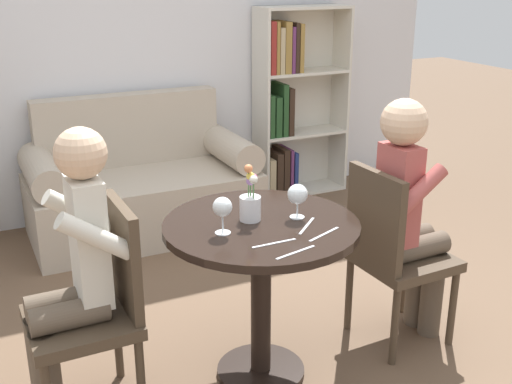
{
  "coord_description": "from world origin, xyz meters",
  "views": [
    {
      "loc": [
        -1.1,
        -2.24,
        1.77
      ],
      "look_at": [
        0.0,
        0.05,
        0.87
      ],
      "focal_mm": 45.0,
      "sensor_mm": 36.0,
      "label": 1
    }
  ],
  "objects_px": {
    "person_right": "(409,213)",
    "wine_glass_right": "(298,195)",
    "chair_left": "(98,303)",
    "person_left": "(72,273)",
    "wine_glass_left": "(222,208)",
    "couch": "(141,188)",
    "chair_right": "(392,249)",
    "bookshelf_right": "(289,104)",
    "flower_vase": "(250,202)"
  },
  "relations": [
    {
      "from": "person_right",
      "to": "wine_glass_right",
      "type": "height_order",
      "value": "person_right"
    },
    {
      "from": "chair_left",
      "to": "person_left",
      "type": "distance_m",
      "value": 0.18
    },
    {
      "from": "chair_left",
      "to": "wine_glass_left",
      "type": "relative_size",
      "value": 5.84
    },
    {
      "from": "couch",
      "to": "chair_right",
      "type": "height_order",
      "value": "couch"
    },
    {
      "from": "bookshelf_right",
      "to": "chair_left",
      "type": "relative_size",
      "value": 1.64
    },
    {
      "from": "person_left",
      "to": "person_right",
      "type": "relative_size",
      "value": 1.0
    },
    {
      "from": "chair_right",
      "to": "person_right",
      "type": "relative_size",
      "value": 0.74
    },
    {
      "from": "bookshelf_right",
      "to": "person_left",
      "type": "relative_size",
      "value": 1.21
    },
    {
      "from": "bookshelf_right",
      "to": "wine_glass_left",
      "type": "relative_size",
      "value": 9.59
    },
    {
      "from": "wine_glass_right",
      "to": "couch",
      "type": "bearing_deg",
      "value": 94.92
    },
    {
      "from": "chair_left",
      "to": "bookshelf_right",
      "type": "bearing_deg",
      "value": 135.35
    },
    {
      "from": "wine_glass_left",
      "to": "flower_vase",
      "type": "xyz_separation_m",
      "value": [
        0.16,
        0.08,
        -0.03
      ]
    },
    {
      "from": "couch",
      "to": "flower_vase",
      "type": "xyz_separation_m",
      "value": [
        -0.03,
        -1.84,
        0.52
      ]
    },
    {
      "from": "bookshelf_right",
      "to": "wine_glass_right",
      "type": "height_order",
      "value": "bookshelf_right"
    },
    {
      "from": "bookshelf_right",
      "to": "person_left",
      "type": "distance_m",
      "value": 2.94
    },
    {
      "from": "bookshelf_right",
      "to": "flower_vase",
      "type": "bearing_deg",
      "value": -122.22
    },
    {
      "from": "person_right",
      "to": "flower_vase",
      "type": "bearing_deg",
      "value": 83.74
    },
    {
      "from": "bookshelf_right",
      "to": "person_right",
      "type": "distance_m",
      "value": 2.23
    },
    {
      "from": "person_right",
      "to": "wine_glass_left",
      "type": "xyz_separation_m",
      "value": [
        -0.97,
        -0.03,
        0.2
      ]
    },
    {
      "from": "wine_glass_left",
      "to": "wine_glass_right",
      "type": "height_order",
      "value": "wine_glass_left"
    },
    {
      "from": "wine_glass_left",
      "to": "wine_glass_right",
      "type": "distance_m",
      "value": 0.35
    },
    {
      "from": "chair_right",
      "to": "flower_vase",
      "type": "bearing_deg",
      "value": 82.78
    },
    {
      "from": "wine_glass_left",
      "to": "wine_glass_right",
      "type": "bearing_deg",
      "value": 3.29
    },
    {
      "from": "chair_right",
      "to": "flower_vase",
      "type": "distance_m",
      "value": 0.79
    },
    {
      "from": "couch",
      "to": "wine_glass_left",
      "type": "height_order",
      "value": "couch"
    },
    {
      "from": "bookshelf_right",
      "to": "chair_left",
      "type": "xyz_separation_m",
      "value": [
        -1.99,
        -2.08,
        -0.24
      ]
    },
    {
      "from": "couch",
      "to": "chair_right",
      "type": "distance_m",
      "value": 2.03
    },
    {
      "from": "chair_left",
      "to": "wine_glass_left",
      "type": "xyz_separation_m",
      "value": [
        0.5,
        -0.12,
        0.36
      ]
    },
    {
      "from": "bookshelf_right",
      "to": "person_right",
      "type": "bearing_deg",
      "value": -103.64
    },
    {
      "from": "chair_left",
      "to": "flower_vase",
      "type": "xyz_separation_m",
      "value": [
        0.66,
        -0.03,
        0.34
      ]
    },
    {
      "from": "bookshelf_right",
      "to": "flower_vase",
      "type": "relative_size",
      "value": 6.02
    },
    {
      "from": "chair_right",
      "to": "person_left",
      "type": "bearing_deg",
      "value": 84.01
    },
    {
      "from": "couch",
      "to": "chair_left",
      "type": "bearing_deg",
      "value": -110.84
    },
    {
      "from": "chair_right",
      "to": "person_right",
      "type": "height_order",
      "value": "person_right"
    },
    {
      "from": "couch",
      "to": "wine_glass_left",
      "type": "distance_m",
      "value": 2.01
    },
    {
      "from": "chair_left",
      "to": "person_right",
      "type": "distance_m",
      "value": 1.48
    },
    {
      "from": "bookshelf_right",
      "to": "chair_right",
      "type": "xyz_separation_m",
      "value": [
        -0.61,
        -2.17,
        -0.24
      ]
    },
    {
      "from": "couch",
      "to": "flower_vase",
      "type": "height_order",
      "value": "flower_vase"
    },
    {
      "from": "chair_right",
      "to": "wine_glass_left",
      "type": "height_order",
      "value": "wine_glass_left"
    },
    {
      "from": "chair_left",
      "to": "chair_right",
      "type": "distance_m",
      "value": 1.38
    },
    {
      "from": "chair_right",
      "to": "bookshelf_right",
      "type": "bearing_deg",
      "value": -18.13
    },
    {
      "from": "chair_left",
      "to": "wine_glass_right",
      "type": "bearing_deg",
      "value": 82.72
    },
    {
      "from": "couch",
      "to": "wine_glass_right",
      "type": "bearing_deg",
      "value": -85.08
    },
    {
      "from": "person_right",
      "to": "chair_left",
      "type": "bearing_deg",
      "value": 84.15
    },
    {
      "from": "chair_right",
      "to": "wine_glass_left",
      "type": "distance_m",
      "value": 0.95
    },
    {
      "from": "bookshelf_right",
      "to": "wine_glass_right",
      "type": "distance_m",
      "value": 2.45
    },
    {
      "from": "couch",
      "to": "person_left",
      "type": "height_order",
      "value": "person_left"
    },
    {
      "from": "person_left",
      "to": "wine_glass_right",
      "type": "xyz_separation_m",
      "value": [
        0.94,
        -0.09,
        0.2
      ]
    },
    {
      "from": "flower_vase",
      "to": "bookshelf_right",
      "type": "bearing_deg",
      "value": 57.78
    },
    {
      "from": "person_right",
      "to": "wine_glass_right",
      "type": "bearing_deg",
      "value": 88.28
    }
  ]
}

